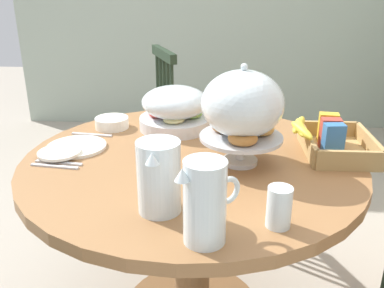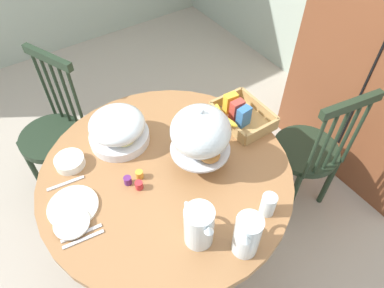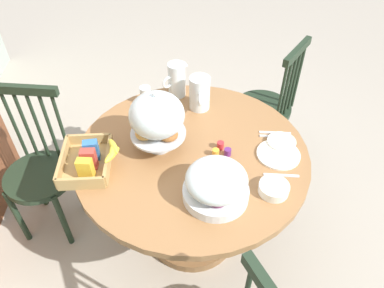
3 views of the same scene
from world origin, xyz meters
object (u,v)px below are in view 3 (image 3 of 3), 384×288
(china_plate_large, at_px, (278,154))
(cereal_bowl, at_px, (274,188))
(orange_juice_pitcher, at_px, (200,94))
(windsor_chair_near_window, at_px, (41,173))
(drinking_glass, at_px, (146,95))
(windsor_chair_facing_door, at_px, (266,109))
(dining_table, at_px, (192,179))
(fruit_platter_covered, at_px, (216,184))
(milk_pitcher, at_px, (177,81))
(china_plate_small, at_px, (282,141))
(cereal_basket, at_px, (90,160))
(pastry_stand_with_dome, at_px, (157,117))

(china_plate_large, height_order, cereal_bowl, cereal_bowl)
(orange_juice_pitcher, bearing_deg, windsor_chair_near_window, 102.01)
(china_plate_large, height_order, drinking_glass, drinking_glass)
(china_plate_large, bearing_deg, windsor_chair_facing_door, -10.25)
(dining_table, xyz_separation_m, orange_juice_pitcher, (0.37, -0.07, 0.30))
(drinking_glass, bearing_deg, dining_table, -150.09)
(orange_juice_pitcher, bearing_deg, fruit_platter_covered, -178.10)
(windsor_chair_facing_door, height_order, milk_pitcher, windsor_chair_facing_door)
(drinking_glass, bearing_deg, china_plate_large, -125.44)
(windsor_chair_near_window, bearing_deg, china_plate_large, -99.53)
(milk_pitcher, relative_size, cereal_bowl, 1.51)
(china_plate_small, bearing_deg, orange_juice_pitcher, 49.86)
(windsor_chair_facing_door, distance_m, drinking_glass, 0.93)
(orange_juice_pitcher, bearing_deg, windsor_chair_facing_door, -57.04)
(china_plate_small, relative_size, drinking_glass, 1.36)
(milk_pitcher, xyz_separation_m, china_plate_large, (-0.56, -0.50, -0.09))
(dining_table, distance_m, drinking_glass, 0.56)
(windsor_chair_near_window, relative_size, milk_pitcher, 4.62)
(orange_juice_pitcher, relative_size, cereal_bowl, 1.44)
(dining_table, distance_m, china_plate_small, 0.52)
(fruit_platter_covered, relative_size, cereal_basket, 0.95)
(dining_table, height_order, cereal_bowl, cereal_bowl)
(windsor_chair_facing_door, distance_m, pastry_stand_with_dome, 1.10)
(fruit_platter_covered, distance_m, cereal_basket, 0.63)
(windsor_chair_facing_door, relative_size, fruit_platter_covered, 3.25)
(windsor_chair_near_window, bearing_deg, cereal_basket, -122.18)
(pastry_stand_with_dome, xyz_separation_m, milk_pitcher, (0.46, -0.11, -0.10))
(dining_table, distance_m, milk_pitcher, 0.59)
(milk_pitcher, xyz_separation_m, cereal_bowl, (-0.79, -0.42, -0.07))
(pastry_stand_with_dome, bearing_deg, windsor_chair_near_window, 80.24)
(windsor_chair_near_window, bearing_deg, cereal_bowl, -110.15)
(cereal_bowl, bearing_deg, windsor_chair_facing_door, -12.31)
(windsor_chair_near_window, height_order, milk_pitcher, windsor_chair_near_window)
(pastry_stand_with_dome, relative_size, china_plate_small, 2.29)
(china_plate_large, bearing_deg, cereal_basket, 91.23)
(dining_table, relative_size, china_plate_small, 7.99)
(windsor_chair_facing_door, bearing_deg, orange_juice_pitcher, 122.96)
(windsor_chair_near_window, height_order, windsor_chair_facing_door, same)
(windsor_chair_facing_door, height_order, cereal_basket, windsor_chair_facing_door)
(dining_table, distance_m, windsor_chair_facing_door, 0.90)
(windsor_chair_facing_door, height_order, china_plate_large, windsor_chair_facing_door)
(milk_pitcher, bearing_deg, cereal_bowl, -152.26)
(cereal_basket, bearing_deg, fruit_platter_covered, -110.86)
(dining_table, bearing_deg, cereal_basket, 98.74)
(milk_pitcher, bearing_deg, windsor_chair_facing_door, -73.16)
(dining_table, bearing_deg, windsor_chair_facing_door, -39.44)
(china_plate_large, height_order, china_plate_small, china_plate_small)
(fruit_platter_covered, distance_m, orange_juice_pitcher, 0.67)
(windsor_chair_facing_door, xyz_separation_m, milk_pitcher, (-0.19, 0.63, 0.38))
(pastry_stand_with_dome, bearing_deg, china_plate_small, -91.40)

